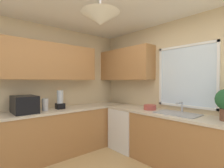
{
  "coord_description": "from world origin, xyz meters",
  "views": [
    {
      "loc": [
        1.52,
        -1.15,
        1.42
      ],
      "look_at": [
        -0.64,
        0.73,
        1.37
      ],
      "focal_mm": 27.08,
      "sensor_mm": 36.0,
      "label": 1
    }
  ],
  "objects_px": {
    "dishwasher": "(128,128)",
    "bowl": "(150,107)",
    "sink_assembly": "(177,113)",
    "kettle": "(45,105)",
    "microwave": "(24,104)",
    "blender_appliance": "(60,101)"
  },
  "relations": [
    {
      "from": "dishwasher",
      "to": "kettle",
      "type": "distance_m",
      "value": 1.73
    },
    {
      "from": "kettle",
      "to": "microwave",
      "type": "bearing_deg",
      "value": -93.4
    },
    {
      "from": "kettle",
      "to": "bowl",
      "type": "distance_m",
      "value": 1.93
    },
    {
      "from": "dishwasher",
      "to": "sink_assembly",
      "type": "distance_m",
      "value": 1.18
    },
    {
      "from": "microwave",
      "to": "bowl",
      "type": "bearing_deg",
      "value": 57.23
    },
    {
      "from": "kettle",
      "to": "dishwasher",
      "type": "bearing_deg",
      "value": 66.89
    },
    {
      "from": "sink_assembly",
      "to": "blender_appliance",
      "type": "bearing_deg",
      "value": -144.52
    },
    {
      "from": "dishwasher",
      "to": "sink_assembly",
      "type": "relative_size",
      "value": 1.24
    },
    {
      "from": "microwave",
      "to": "bowl",
      "type": "height_order",
      "value": "microwave"
    },
    {
      "from": "dishwasher",
      "to": "sink_assembly",
      "type": "xyz_separation_m",
      "value": [
        1.08,
        0.04,
        0.47
      ]
    },
    {
      "from": "blender_appliance",
      "to": "bowl",
      "type": "bearing_deg",
      "value": 45.82
    },
    {
      "from": "sink_assembly",
      "to": "dishwasher",
      "type": "bearing_deg",
      "value": -178.11
    },
    {
      "from": "sink_assembly",
      "to": "blender_appliance",
      "type": "distance_m",
      "value": 2.14
    },
    {
      "from": "dishwasher",
      "to": "bowl",
      "type": "height_order",
      "value": "bowl"
    },
    {
      "from": "microwave",
      "to": "blender_appliance",
      "type": "xyz_separation_m",
      "value": [
        0.0,
        0.63,
        0.02
      ]
    },
    {
      "from": "microwave",
      "to": "kettle",
      "type": "bearing_deg",
      "value": 86.6
    },
    {
      "from": "dishwasher",
      "to": "blender_appliance",
      "type": "distance_m",
      "value": 1.51
    },
    {
      "from": "microwave",
      "to": "kettle",
      "type": "distance_m",
      "value": 0.34
    },
    {
      "from": "sink_assembly",
      "to": "bowl",
      "type": "height_order",
      "value": "sink_assembly"
    },
    {
      "from": "dishwasher",
      "to": "bowl",
      "type": "relative_size",
      "value": 3.65
    },
    {
      "from": "blender_appliance",
      "to": "dishwasher",
      "type": "bearing_deg",
      "value": 61.31
    },
    {
      "from": "kettle",
      "to": "sink_assembly",
      "type": "distance_m",
      "value": 2.31
    }
  ]
}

